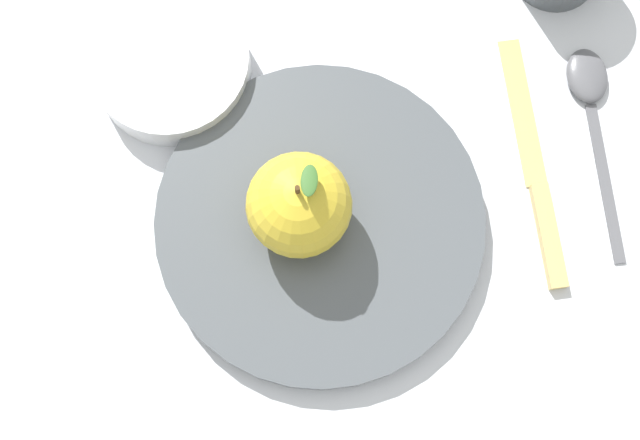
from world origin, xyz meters
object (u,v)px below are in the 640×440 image
(apple, at_px, (299,205))
(side_bowl, at_px, (170,64))
(dinner_plate, at_px, (320,222))
(knife, at_px, (538,184))
(spoon, at_px, (591,100))

(apple, bearing_deg, side_bowl, 94.69)
(dinner_plate, xyz_separation_m, side_bowl, (-0.03, 0.18, 0.01))
(dinner_plate, xyz_separation_m, apple, (-0.01, 0.01, 0.05))
(dinner_plate, relative_size, side_bowl, 2.00)
(apple, height_order, knife, apple)
(dinner_plate, bearing_deg, side_bowl, 98.04)
(knife, xyz_separation_m, spoon, (0.08, 0.03, 0.00))
(spoon, bearing_deg, apple, 168.14)
(knife, distance_m, spoon, 0.09)
(dinner_plate, distance_m, side_bowl, 0.18)
(side_bowl, distance_m, spoon, 0.35)
(apple, bearing_deg, knife, -25.62)
(apple, xyz_separation_m, spoon, (0.26, -0.05, -0.05))
(dinner_plate, height_order, apple, apple)
(side_bowl, bearing_deg, apple, -85.31)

